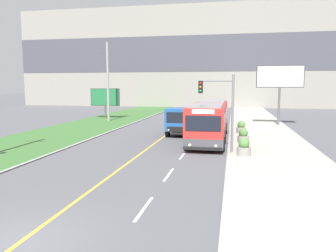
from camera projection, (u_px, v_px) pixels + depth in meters
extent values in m
plane|color=#56565B|center=(19.00, 243.00, 9.15)|extent=(300.00, 300.00, 0.00)
cube|color=gold|center=(19.00, 243.00, 9.15)|extent=(0.14, 140.00, 0.01)
cube|color=silver|center=(144.00, 208.00, 11.73)|extent=(0.12, 2.40, 0.01)
cube|color=silver|center=(169.00, 174.00, 16.21)|extent=(0.12, 2.40, 0.01)
cube|color=silver|center=(183.00, 155.00, 20.69)|extent=(0.12, 2.40, 0.01)
cube|color=silver|center=(192.00, 143.00, 25.16)|extent=(0.12, 2.40, 0.01)
cube|color=silver|center=(198.00, 134.00, 29.64)|extent=(0.12, 2.40, 0.01)
cube|color=silver|center=(203.00, 128.00, 34.12)|extent=(0.12, 2.40, 0.01)
cube|color=gray|center=(206.00, 58.00, 68.38)|extent=(80.00, 8.00, 20.36)
cube|color=#4C4C56|center=(204.00, 53.00, 64.41)|extent=(80.00, 0.04, 7.13)
cube|color=red|center=(206.00, 125.00, 23.35)|extent=(2.57, 5.35, 2.65)
cube|color=#4C4C51|center=(206.00, 138.00, 23.47)|extent=(2.59, 5.37, 0.70)
cube|color=black|center=(206.00, 119.00, 23.30)|extent=(2.60, 4.93, 0.93)
cube|color=gray|center=(207.00, 106.00, 23.18)|extent=(2.19, 4.82, 0.08)
cube|color=red|center=(212.00, 117.00, 29.44)|extent=(2.57, 5.35, 2.65)
cube|color=#4C4C51|center=(212.00, 127.00, 29.56)|extent=(2.59, 5.37, 0.70)
cube|color=black|center=(212.00, 112.00, 29.39)|extent=(2.60, 4.93, 0.93)
cube|color=gray|center=(212.00, 101.00, 29.27)|extent=(2.19, 4.82, 0.08)
cube|color=#474747|center=(209.00, 120.00, 26.40)|extent=(2.37, 0.90, 2.44)
cube|color=black|center=(203.00, 123.00, 20.68)|extent=(2.26, 0.04, 0.98)
cube|color=black|center=(203.00, 149.00, 20.87)|extent=(2.52, 0.06, 0.20)
sphere|color=#F4EAB2|center=(190.00, 145.00, 21.00)|extent=(0.20, 0.20, 0.20)
sphere|color=#F4EAB2|center=(216.00, 146.00, 20.67)|extent=(0.20, 0.20, 0.20)
cube|color=white|center=(203.00, 112.00, 20.59)|extent=(1.41, 0.04, 0.28)
cylinder|color=black|center=(186.00, 143.00, 22.27)|extent=(0.28, 1.00, 1.00)
cylinder|color=black|center=(223.00, 144.00, 21.79)|extent=(0.28, 1.00, 1.00)
cylinder|color=black|center=(192.00, 136.00, 25.39)|extent=(0.28, 1.00, 1.00)
cylinder|color=black|center=(224.00, 137.00, 24.92)|extent=(0.28, 1.00, 1.00)
cylinder|color=black|center=(199.00, 128.00, 30.33)|extent=(0.28, 1.00, 1.00)
cylinder|color=black|center=(226.00, 128.00, 29.86)|extent=(0.28, 1.00, 1.00)
cube|color=black|center=(184.00, 129.00, 30.03)|extent=(1.09, 6.03, 0.20)
cube|color=#235BA3|center=(181.00, 119.00, 28.09)|extent=(2.43, 2.32, 1.88)
cube|color=black|center=(179.00, 117.00, 26.91)|extent=(2.07, 0.04, 0.85)
cube|color=black|center=(179.00, 130.00, 27.02)|extent=(1.95, 0.06, 0.44)
sphere|color=silver|center=(168.00, 130.00, 27.19)|extent=(0.18, 0.18, 0.18)
sphere|color=silver|center=(189.00, 131.00, 26.86)|extent=(0.18, 0.18, 0.18)
cube|color=orange|center=(186.00, 125.00, 31.26)|extent=(2.31, 3.46, 0.12)
cube|color=orange|center=(175.00, 119.00, 31.40)|extent=(0.12, 3.46, 1.20)
cube|color=orange|center=(197.00, 120.00, 30.98)|extent=(0.12, 3.46, 1.20)
cube|color=orange|center=(183.00, 122.00, 29.57)|extent=(2.31, 0.12, 1.20)
cube|color=orange|center=(188.00, 118.00, 32.82)|extent=(2.31, 0.12, 1.20)
cube|color=orange|center=(183.00, 114.00, 29.48)|extent=(2.31, 0.12, 0.24)
cylinder|color=black|center=(168.00, 131.00, 28.20)|extent=(0.30, 1.04, 1.04)
cylinder|color=black|center=(193.00, 131.00, 27.77)|extent=(0.30, 1.04, 1.04)
cylinder|color=black|center=(175.00, 126.00, 31.65)|extent=(0.30, 1.04, 1.04)
cylinder|color=black|center=(198.00, 126.00, 31.22)|extent=(0.30, 1.04, 1.04)
cylinder|color=#9E9E99|center=(108.00, 82.00, 40.01)|extent=(0.28, 0.28, 9.59)
cylinder|color=#4C4C4C|center=(107.00, 52.00, 39.56)|extent=(1.80, 0.08, 0.08)
cylinder|color=slate|center=(233.00, 114.00, 20.90)|extent=(0.16, 0.16, 5.09)
cylinder|color=slate|center=(216.00, 81.00, 20.84)|extent=(2.20, 0.10, 0.10)
cube|color=black|center=(201.00, 87.00, 21.08)|extent=(0.28, 0.24, 0.80)
sphere|color=red|center=(200.00, 83.00, 20.92)|extent=(0.14, 0.14, 0.14)
sphere|color=orange|center=(200.00, 87.00, 20.95)|extent=(0.14, 0.14, 0.14)
sphere|color=green|center=(200.00, 91.00, 20.98)|extent=(0.14, 0.14, 0.14)
cylinder|color=#59595B|center=(279.00, 106.00, 35.89)|extent=(0.24, 0.24, 4.23)
cube|color=#333333|center=(280.00, 76.00, 35.49)|extent=(4.99, 0.20, 2.40)
cube|color=silver|center=(280.00, 76.00, 35.38)|extent=(4.83, 0.02, 2.24)
cylinder|color=#59595B|center=(105.00, 112.00, 43.91)|extent=(0.24, 0.24, 1.76)
cube|color=#333333|center=(105.00, 97.00, 43.67)|extent=(4.02, 0.20, 2.31)
cube|color=#287547|center=(105.00, 97.00, 43.56)|extent=(3.86, 0.02, 2.15)
cylinder|color=gray|center=(244.00, 151.00, 20.25)|extent=(0.86, 0.86, 0.52)
sphere|color=#518442|center=(244.00, 143.00, 20.19)|extent=(0.69, 0.69, 0.69)
cylinder|color=gray|center=(243.00, 139.00, 24.99)|extent=(0.86, 0.86, 0.48)
sphere|color=#518442|center=(243.00, 133.00, 24.93)|extent=(0.69, 0.69, 0.69)
cylinder|color=gray|center=(241.00, 130.00, 29.75)|extent=(0.87, 0.87, 0.53)
sphere|color=#518442|center=(241.00, 125.00, 29.69)|extent=(0.70, 0.70, 0.70)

